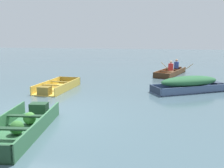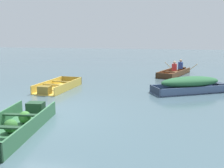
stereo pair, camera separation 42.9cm
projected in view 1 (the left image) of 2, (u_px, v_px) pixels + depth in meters
ground_plane at (42, 115)px, 7.88m from camera, size 80.00×80.00×0.00m
dinghy_green_foreground at (23, 125)px, 6.59m from camera, size 1.53×3.32×0.41m
skiff_yellow_near_moored at (56, 87)px, 11.50m from camera, size 1.34×2.85×0.38m
skiff_slate_blue_mid_moored at (190, 83)px, 11.17m from camera, size 3.50×2.55×0.71m
rowboat_wooden_brown_with_crew at (172, 71)px, 16.24m from camera, size 2.59×3.73×0.90m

